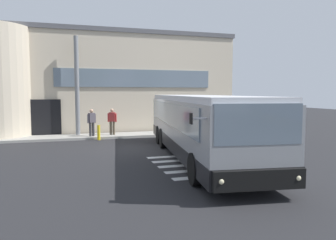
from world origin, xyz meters
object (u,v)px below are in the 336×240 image
object	(u,v)px
passenger_near_column	(91,121)
passenger_by_doorway	(112,120)
safety_bollard_yellow	(99,133)
entry_support_column	(77,86)
bus_main_foreground	(199,127)

from	to	relation	value
passenger_near_column	passenger_by_doorway	xyz separation A→B (m)	(1.31, 0.31, -0.03)
passenger_by_doorway	safety_bollard_yellow	world-z (taller)	passenger_by_doorway
entry_support_column	passenger_by_doorway	distance (m)	3.10
passenger_by_doorway	safety_bollard_yellow	distance (m)	1.57
bus_main_foreground	passenger_by_doorway	distance (m)	8.14
entry_support_column	passenger_by_doorway	xyz separation A→B (m)	(2.09, -0.71, -2.18)
passenger_by_doorway	passenger_near_column	bearing A→B (deg)	-166.69
entry_support_column	passenger_near_column	world-z (taller)	entry_support_column
bus_main_foreground	passenger_by_doorway	world-z (taller)	bus_main_foreground
entry_support_column	passenger_near_column	bearing A→B (deg)	-52.42
entry_support_column	passenger_near_column	size ratio (longest dim) A/B	3.71
bus_main_foreground	passenger_near_column	size ratio (longest dim) A/B	7.26
entry_support_column	passenger_by_doorway	size ratio (longest dim) A/B	3.71
entry_support_column	safety_bollard_yellow	bearing A→B (deg)	-57.32
entry_support_column	safety_bollard_yellow	xyz separation A→B (m)	(1.15, -1.80, -2.81)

